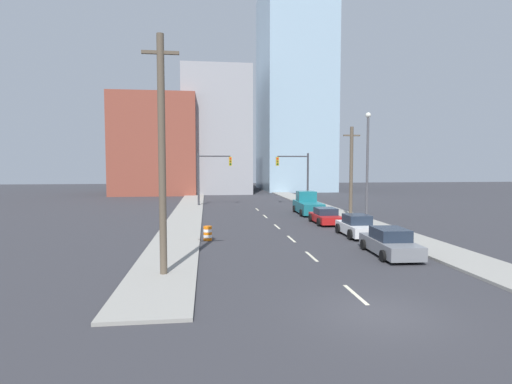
{
  "coord_description": "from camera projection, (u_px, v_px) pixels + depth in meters",
  "views": [
    {
      "loc": [
        -5.65,
        -12.46,
        4.94
      ],
      "look_at": [
        -0.54,
        28.79,
        2.2
      ],
      "focal_mm": 28.0,
      "sensor_mm": 36.0,
      "label": 1
    }
  ],
  "objects": [
    {
      "name": "lane_stripe_at_19m",
      "position": [
        277.0,
        227.0,
        32.38
      ],
      "size": [
        0.16,
        2.4,
        0.01
      ],
      "primitive_type": "cube",
      "color": "beige",
      "rests_on": "ground"
    },
    {
      "name": "sedan_white",
      "position": [
        357.0,
        226.0,
        27.96
      ],
      "size": [
        2.13,
        4.29,
        1.52
      ],
      "rotation": [
        0.0,
        0.0,
        -0.02
      ],
      "color": "silver",
      "rests_on": "ground"
    },
    {
      "name": "lane_stripe_at_26m",
      "position": [
        265.0,
        216.0,
        38.89
      ],
      "size": [
        0.16,
        2.4,
        0.01
      ],
      "primitive_type": "cube",
      "color": "beige",
      "rests_on": "ground"
    },
    {
      "name": "lane_stripe_at_2m",
      "position": [
        355.0,
        294.0,
        15.34
      ],
      "size": [
        0.16,
        2.4,
        0.01
      ],
      "primitive_type": "cube",
      "color": "beige",
      "rests_on": "ground"
    },
    {
      "name": "lane_stripe_at_14m",
      "position": [
        291.0,
        239.0,
        26.94
      ],
      "size": [
        0.16,
        2.4,
        0.01
      ],
      "primitive_type": "cube",
      "color": "beige",
      "rests_on": "ground"
    },
    {
      "name": "sedan_gray",
      "position": [
        390.0,
        243.0,
        22.02
      ],
      "size": [
        2.33,
        4.89,
        1.51
      ],
      "rotation": [
        0.0,
        0.0,
        -0.05
      ],
      "color": "slate",
      "rests_on": "ground"
    },
    {
      "name": "utility_pole_right_mid",
      "position": [
        351.0,
        172.0,
        36.92
      ],
      "size": [
        1.6,
        0.32,
        8.53
      ],
      "color": "brown",
      "rests_on": "ground"
    },
    {
      "name": "ground_plane",
      "position": [
        377.0,
        313.0,
        13.36
      ],
      "size": [
        200.0,
        200.0,
        0.0
      ],
      "primitive_type": "plane",
      "color": "#333338"
    },
    {
      "name": "building_glass_right",
      "position": [
        293.0,
        90.0,
        81.57
      ],
      "size": [
        13.0,
        20.0,
        40.96
      ],
      "color": "#99B7CC",
      "rests_on": "ground"
    },
    {
      "name": "building_brick_left",
      "position": [
        157.0,
        146.0,
        71.19
      ],
      "size": [
        14.0,
        16.0,
        16.86
      ],
      "color": "brown",
      "rests_on": "ground"
    },
    {
      "name": "sedan_red",
      "position": [
        326.0,
        216.0,
        33.98
      ],
      "size": [
        2.15,
        4.34,
        1.37
      ],
      "rotation": [
        0.0,
        0.0,
        -0.0
      ],
      "color": "red",
      "rests_on": "ground"
    },
    {
      "name": "sidewalk_left",
      "position": [
        193.0,
        200.0,
        56.84
      ],
      "size": [
        3.09,
        89.74,
        0.13
      ],
      "color": "gray",
      "rests_on": "ground"
    },
    {
      "name": "lane_stripe_at_8m",
      "position": [
        311.0,
        256.0,
        21.75
      ],
      "size": [
        0.16,
        2.4,
        0.01
      ],
      "primitive_type": "cube",
      "color": "beige",
      "rests_on": "ground"
    },
    {
      "name": "traffic_barrel",
      "position": [
        208.0,
        233.0,
        26.41
      ],
      "size": [
        0.56,
        0.56,
        0.95
      ],
      "color": "orange",
      "rests_on": "ground"
    },
    {
      "name": "traffic_signal_right",
      "position": [
        299.0,
        172.0,
        50.21
      ],
      "size": [
        4.2,
        0.35,
        6.52
      ],
      "color": "#38383D",
      "rests_on": "ground"
    },
    {
      "name": "street_lamp",
      "position": [
        367.0,
        161.0,
        32.91
      ],
      "size": [
        0.44,
        0.44,
        9.3
      ],
      "color": "#4C4C51",
      "rests_on": "ground"
    },
    {
      "name": "sidewalk_right",
      "position": [
        298.0,
        199.0,
        58.72
      ],
      "size": [
        3.09,
        89.74,
        0.13
      ],
      "color": "gray",
      "rests_on": "ground"
    },
    {
      "name": "lane_stripe_at_32m",
      "position": [
        257.0,
        209.0,
        45.1
      ],
      "size": [
        0.16,
        2.4,
        0.01
      ],
      "primitive_type": "cube",
      "color": "beige",
      "rests_on": "ground"
    },
    {
      "name": "building_office_center",
      "position": [
        216.0,
        134.0,
        76.27
      ],
      "size": [
        12.0,
        20.0,
        22.05
      ],
      "color": "#99999E",
      "rests_on": "ground"
    },
    {
      "name": "utility_pole_left_near",
      "position": [
        162.0,
        155.0,
        17.46
      ],
      "size": [
        1.6,
        0.32,
        10.61
      ],
      "color": "brown",
      "rests_on": "ground"
    },
    {
      "name": "pickup_truck_teal",
      "position": [
        308.0,
        205.0,
        40.9
      ],
      "size": [
        2.53,
        6.01,
        2.29
      ],
      "rotation": [
        0.0,
        0.0,
        -0.03
      ],
      "color": "#196B75",
      "rests_on": "ground"
    },
    {
      "name": "traffic_signal_left",
      "position": [
        208.0,
        172.0,
        48.81
      ],
      "size": [
        4.2,
        0.35,
        6.52
      ],
      "color": "#38383D",
      "rests_on": "ground"
    }
  ]
}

